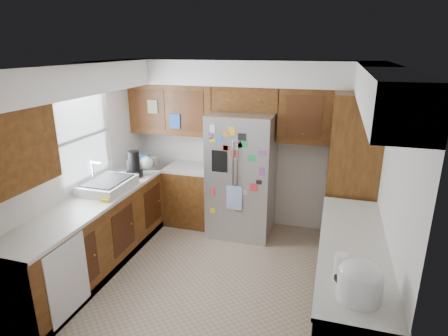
{
  "coord_description": "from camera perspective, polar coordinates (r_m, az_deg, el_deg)",
  "views": [
    {
      "loc": [
        1.22,
        -3.78,
        2.68
      ],
      "look_at": [
        -0.01,
        0.35,
        1.27
      ],
      "focal_mm": 30.0,
      "sensor_mm": 36.0,
      "label": 1
    }
  ],
  "objects": [
    {
      "name": "floor",
      "position": [
        4.79,
        -1.07,
        -15.93
      ],
      "size": [
        3.6,
        3.6,
        0.0
      ],
      "primitive_type": "plane",
      "color": "tan",
      "rests_on": "ground"
    },
    {
      "name": "left_counter_clutter",
      "position": [
        5.58,
        -12.78,
        0.62
      ],
      "size": [
        0.3,
        0.79,
        0.38
      ],
      "color": "black",
      "rests_on": "left_counter_run"
    },
    {
      "name": "pantry",
      "position": [
        5.19,
        18.87,
        -0.93
      ],
      "size": [
        0.6,
        0.9,
        2.15
      ],
      "primitive_type": "cube",
      "color": "#3D230B",
      "rests_on": "ground"
    },
    {
      "name": "room_shell",
      "position": [
        4.44,
        -1.09,
        6.93
      ],
      "size": [
        3.64,
        3.24,
        2.52
      ],
      "color": "silver",
      "rests_on": "ground"
    },
    {
      "name": "rice_cooker",
      "position": [
        2.99,
        20.04,
        -15.75
      ],
      "size": [
        0.34,
        0.33,
        0.29
      ],
      "color": "white",
      "rests_on": "right_counter_run"
    },
    {
      "name": "fridge",
      "position": [
        5.43,
        2.71,
        -1.07
      ],
      "size": [
        0.9,
        0.79,
        1.8
      ],
      "color": "#A7A7AD",
      "rests_on": "ground"
    },
    {
      "name": "right_counter_run",
      "position": [
        4.01,
        18.48,
        -17.22
      ],
      "size": [
        0.63,
        2.25,
        0.92
      ],
      "color": "#3D230B",
      "rests_on": "ground"
    },
    {
      "name": "left_counter_run",
      "position": [
        5.12,
        -15.85,
        -8.75
      ],
      "size": [
        1.36,
        3.2,
        0.92
      ],
      "color": "#3D230B",
      "rests_on": "ground"
    },
    {
      "name": "paper_towel",
      "position": [
        3.14,
        17.38,
        -14.3
      ],
      "size": [
        0.11,
        0.11,
        0.24
      ],
      "primitive_type": "cylinder",
      "color": "white",
      "rests_on": "right_counter_run"
    },
    {
      "name": "fridge_top_items",
      "position": [
        5.37,
        3.48,
        13.66
      ],
      "size": [
        0.6,
        0.3,
        0.25
      ],
      "color": "blue",
      "rests_on": "bridge_cabinet"
    },
    {
      "name": "bridge_cabinet",
      "position": [
        5.4,
        3.48,
        10.54
      ],
      "size": [
        0.96,
        0.34,
        0.35
      ],
      "primitive_type": "cube",
      "color": "#3D230B",
      "rests_on": "fridge"
    },
    {
      "name": "sink_assembly",
      "position": [
        5.03,
        -17.31,
        -2.45
      ],
      "size": [
        0.52,
        0.74,
        0.37
      ],
      "color": "silver",
      "rests_on": "left_counter_run"
    }
  ]
}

